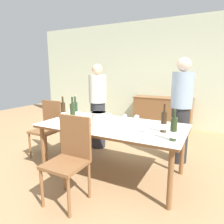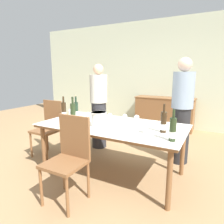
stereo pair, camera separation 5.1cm
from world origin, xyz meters
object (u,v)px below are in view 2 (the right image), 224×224
wine_glass_2 (87,115)px  wine_glass_0 (70,111)px  wine_glass_1 (137,118)px  sideboard_cabinet (164,113)px  wine_bottle_4 (64,111)px  wine_bottle_1 (164,123)px  wine_glass_3 (147,125)px  dining_table (112,129)px  wine_bottle_2 (76,110)px  person_host (99,107)px  wine_bottle_3 (73,114)px  person_guest_left (182,112)px  wine_bottle_0 (173,130)px  chair_left_end (50,124)px  ice_bucket (99,118)px  wine_glass_4 (125,117)px  chair_near_front (69,153)px  wine_glass_5 (110,116)px

wine_glass_2 → wine_glass_0: bearing=165.4°
wine_glass_0 → wine_glass_1: wine_glass_1 is taller
sideboard_cabinet → wine_bottle_4: 2.94m
wine_bottle_1 → wine_glass_3: wine_bottle_1 is taller
dining_table → wine_bottle_2: bearing=170.7°
wine_glass_1 → person_host: bearing=147.9°
wine_bottle_3 → wine_glass_1: (0.84, 0.35, -0.04)m
wine_bottle_3 → person_guest_left: bearing=37.9°
wine_bottle_3 → person_host: person_host is taller
wine_bottle_2 → wine_glass_3: wine_bottle_2 is taller
wine_bottle_0 → wine_glass_0: 1.77m
wine_bottle_0 → chair_left_end: 2.25m
wine_glass_0 → wine_glass_2: wine_glass_2 is taller
ice_bucket → wine_glass_4: 0.39m
chair_left_end → ice_bucket: bearing=-11.0°
wine_bottle_2 → wine_glass_1: 1.03m
wine_glass_0 → chair_near_front: 1.12m
ice_bucket → wine_bottle_0: size_ratio=0.63×
wine_bottle_4 → wine_glass_4: (0.97, 0.20, -0.03)m
dining_table → wine_glass_3: (0.57, -0.17, 0.17)m
ice_bucket → wine_glass_4: bearing=49.2°
wine_glass_2 → person_guest_left: person_guest_left is taller
dining_table → wine_glass_2: bearing=-179.3°
wine_bottle_3 → wine_glass_2: bearing=55.1°
dining_table → wine_bottle_4: size_ratio=5.68×
dining_table → person_host: bearing=131.8°
wine_glass_3 → sideboard_cabinet: bearing=99.6°
wine_glass_1 → sideboard_cabinet: bearing=95.0°
person_host → wine_glass_1: bearing=-32.1°
wine_bottle_2 → dining_table: bearing=-9.3°
wine_glass_2 → wine_glass_5: 0.36m
wine_bottle_1 → wine_glass_3: size_ratio=2.26×
wine_bottle_2 → person_host: person_host is taller
wine_bottle_3 → person_guest_left: size_ratio=0.23×
wine_glass_3 → wine_glass_4: bearing=143.3°
sideboard_cabinet → chair_near_front: bearing=-93.8°
wine_glass_2 → chair_left_end: (-0.89, 0.09, -0.28)m
wine_bottle_4 → wine_glass_0: 0.15m
wine_glass_2 → wine_glass_4: bearing=17.2°
wine_glass_4 → wine_bottle_2: bearing=-177.1°
ice_bucket → chair_left_end: 1.23m
wine_bottle_0 → wine_glass_4: (-0.77, 0.46, -0.03)m
chair_near_front → person_host: person_host is taller
sideboard_cabinet → ice_bucket: ice_bucket is taller
dining_table → person_host: size_ratio=1.25×
wine_bottle_0 → wine_bottle_4: 1.75m
ice_bucket → wine_bottle_2: 0.64m
wine_glass_4 → person_host: size_ratio=0.08×
ice_bucket → wine_bottle_4: (-0.71, 0.10, 0.02)m
wine_glass_3 → person_host: bearing=142.8°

